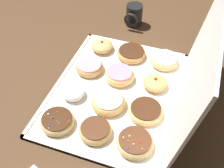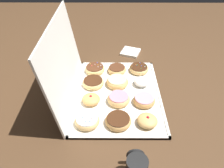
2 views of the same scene
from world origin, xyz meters
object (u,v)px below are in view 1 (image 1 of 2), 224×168
glazed_ring_donut_6 (108,102)px  sprinkle_donut_8 (164,60)px  sprinkle_donut_3 (57,121)px  sprinkle_donut_11 (135,142)px  chocolate_frosted_donut_7 (95,130)px  coffee_mug (134,15)px  jelly_filled_donut_9 (155,83)px  pink_frosted_donut_1 (90,67)px  powdered_filled_donut_2 (73,92)px  jelly_filled_donut_0 (102,46)px  chocolate_frosted_donut_4 (132,53)px  pink_frosted_donut_5 (119,75)px  chocolate_frosted_donut_10 (146,111)px  donut_box (115,92)px

glazed_ring_donut_6 → sprinkle_donut_8: 0.31m
sprinkle_donut_3 → sprinkle_donut_11: sprinkle_donut_11 is taller
glazed_ring_donut_6 → chocolate_frosted_donut_7: glazed_ring_donut_6 is taller
sprinkle_donut_8 → coffee_mug: size_ratio=1.11×
jelly_filled_donut_9 → pink_frosted_donut_1: bearing=-90.7°
sprinkle_donut_3 → sprinkle_donut_8: 0.49m
glazed_ring_donut_6 → sprinkle_donut_8: (-0.28, 0.14, -0.00)m
powdered_filled_donut_2 → sprinkle_donut_8: size_ratio=0.73×
jelly_filled_donut_0 → pink_frosted_donut_1: (0.14, -0.00, -0.00)m
powdered_filled_donut_2 → glazed_ring_donut_6: size_ratio=0.68×
chocolate_frosted_donut_4 → pink_frosted_donut_5: bearing=-3.1°
pink_frosted_donut_1 → glazed_ring_donut_6: (0.15, 0.13, 0.00)m
jelly_filled_donut_0 → sprinkle_donut_3: size_ratio=0.81×
chocolate_frosted_donut_4 → chocolate_frosted_donut_10: (0.27, 0.13, 0.00)m
sprinkle_donut_3 → sprinkle_donut_8: sprinkle_donut_8 is taller
pink_frosted_donut_5 → sprinkle_donut_8: size_ratio=1.00×
jelly_filled_donut_0 → coffee_mug: 0.25m
jelly_filled_donut_0 → coffee_mug: bearing=163.7°
chocolate_frosted_donut_4 → powdered_filled_donut_2: bearing=-26.0°
powdered_filled_donut_2 → donut_box: bearing=118.7°
sprinkle_donut_3 → chocolate_frosted_donut_4: bearing=162.0°
jelly_filled_donut_0 → sprinkle_donut_11: bearing=32.6°
sprinkle_donut_11 → coffee_mug: 0.67m
sprinkle_donut_8 → jelly_filled_donut_9: 0.14m
donut_box → sprinkle_donut_11: (0.20, 0.13, 0.02)m
chocolate_frosted_donut_4 → chocolate_frosted_donut_7: bearing=-0.5°
donut_box → sprinkle_donut_8: size_ratio=5.15×
donut_box → chocolate_frosted_donut_4: chocolate_frosted_donut_4 is taller
chocolate_frosted_donut_10 → jelly_filled_donut_0: bearing=-136.7°
powdered_filled_donut_2 → sprinkle_donut_8: (-0.28, 0.27, -0.00)m
jelly_filled_donut_9 → powdered_filled_donut_2: bearing=-61.9°
glazed_ring_donut_6 → sprinkle_donut_8: size_ratio=1.07×
sprinkle_donut_3 → pink_frosted_donut_5: pink_frosted_donut_5 is taller
powdered_filled_donut_2 → sprinkle_donut_8: 0.39m
donut_box → sprinkle_donut_3: size_ratio=5.11×
coffee_mug → pink_frosted_donut_1: bearing=-10.8°
sprinkle_donut_3 → pink_frosted_donut_1: bearing=-180.0°
chocolate_frosted_donut_4 → sprinkle_donut_11: 0.42m
sprinkle_donut_3 → jelly_filled_donut_9: bearing=136.1°
powdered_filled_donut_2 → chocolate_frosted_donut_4: powdered_filled_donut_2 is taller
pink_frosted_donut_1 → glazed_ring_donut_6: bearing=41.9°
powdered_filled_donut_2 → pink_frosted_donut_1: bearing=178.8°
donut_box → jelly_filled_donut_9: size_ratio=6.40×
jelly_filled_donut_9 → chocolate_frosted_donut_7: bearing=-26.7°
jelly_filled_donut_0 → powdered_filled_donut_2: 0.28m
sprinkle_donut_3 → jelly_filled_donut_0: bearing=179.8°
pink_frosted_donut_1 → jelly_filled_donut_9: bearing=89.3°
powdered_filled_donut_2 → pink_frosted_donut_5: powdered_filled_donut_2 is taller
jelly_filled_donut_0 → glazed_ring_donut_6: jelly_filled_donut_0 is taller
pink_frosted_donut_1 → coffee_mug: coffee_mug is taller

